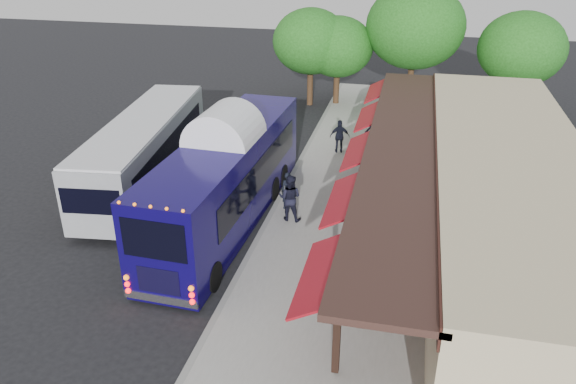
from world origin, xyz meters
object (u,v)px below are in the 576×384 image
Objects in this scene: city_bus at (145,148)px; sign_board at (377,249)px; ped_c at (340,136)px; coach_bus at (227,175)px; ped_a at (288,191)px; ped_b at (290,198)px; ped_d at (376,129)px.

sign_board is (10.43, -4.74, -0.83)m from city_bus.
ped_c reaches higher than sign_board.
coach_bus is 11.85× the size of sign_board.
ped_b is at bearing -87.77° from ped_a.
ped_d reaches higher than ped_a.
ped_a is 1.56× the size of sign_board.
city_bus reaches higher than ped_b.
ped_b reaches higher than ped_a.
city_bus is 6.13× the size of ped_b.
ped_c is 1.69× the size of sign_board.
sign_board is at bearing 146.53° from ped_b.
ped_a is 0.83× the size of ped_b.
ped_a is 0.84× the size of ped_d.
ped_c is (0.86, 7.33, -0.09)m from ped_b.
coach_bus is at bearing 13.48° from ped_b.
city_bus reaches higher than ped_d.
ped_a is 5.11m from sign_board.
coach_bus is at bearing -36.40° from city_bus.
coach_bus is at bearing -161.87° from ped_a.
ped_b is 1.12× the size of ped_c.
coach_bus is 10.34m from ped_d.
city_bus is at bearing 154.17° from ped_a.
coach_bus reaches higher than ped_d.
ped_b reaches higher than ped_c.
ped_d is at bearing -153.34° from ped_c.
city_bus is 6.83× the size of ped_c.
city_bus is (-4.60, 2.62, -0.33)m from coach_bus.
ped_a is 8.25m from ped_d.
ped_b is 7.38m from ped_c.
sign_board is (5.83, -2.12, -1.16)m from coach_bus.
ped_b is at bearing 71.65° from ped_c.
ped_c is at bearing 70.09° from coach_bus.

